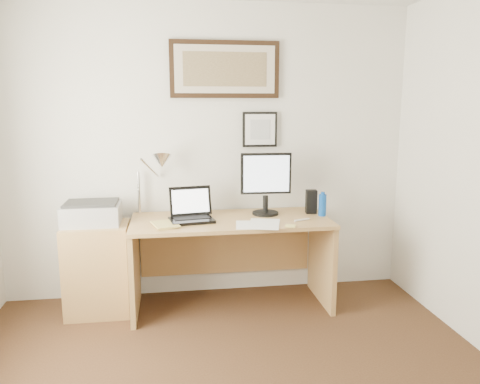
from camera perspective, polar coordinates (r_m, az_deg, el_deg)
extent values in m
cube|color=silver|center=(4.05, -3.95, 4.77)|extent=(3.50, 0.02, 2.50)
cube|color=#A47944|center=(3.97, -16.91, -8.95)|extent=(0.50, 0.40, 0.73)
cylinder|color=#0C45A4|center=(3.94, 10.02, -1.59)|extent=(0.06, 0.06, 0.18)
cylinder|color=#0C45A4|center=(3.92, 10.07, -0.15)|extent=(0.03, 0.03, 0.02)
cube|color=black|center=(4.02, 8.68, -1.17)|extent=(0.10, 0.09, 0.20)
cube|color=white|center=(3.61, 1.00, -4.03)|extent=(0.22, 0.29, 0.00)
cube|color=white|center=(3.63, 2.97, -3.91)|extent=(0.31, 0.38, 0.00)
cube|color=#E6D56D|center=(3.58, 6.16, -4.14)|extent=(0.10, 0.10, 0.01)
cylinder|color=white|center=(3.77, 7.55, -3.38)|extent=(0.14, 0.06, 0.02)
imported|color=tan|center=(3.61, -10.45, -4.09)|extent=(0.23, 0.28, 0.02)
cube|color=#A47944|center=(3.80, -1.14, -3.53)|extent=(1.60, 0.70, 0.03)
cube|color=#A47944|center=(3.89, -12.73, -9.22)|extent=(0.04, 0.65, 0.72)
cube|color=#A47944|center=(4.08, 9.94, -8.19)|extent=(0.04, 0.65, 0.72)
cube|color=#A47944|center=(4.19, -1.70, -6.20)|extent=(1.50, 0.03, 0.55)
cube|color=black|center=(3.73, -5.92, -3.43)|extent=(0.37, 0.29, 0.02)
cube|color=black|center=(3.75, -5.95, -3.11)|extent=(0.30, 0.17, 0.00)
cube|color=black|center=(3.83, -6.05, -1.08)|extent=(0.35, 0.13, 0.23)
cube|color=white|center=(3.82, -6.05, -1.11)|extent=(0.30, 0.10, 0.18)
cylinder|color=black|center=(3.96, 3.11, -2.59)|extent=(0.22, 0.22, 0.02)
cylinder|color=black|center=(3.94, 3.12, -1.45)|extent=(0.04, 0.04, 0.14)
cube|color=black|center=(3.88, 3.19, 2.27)|extent=(0.42, 0.05, 0.34)
cube|color=silver|center=(3.86, 3.25, 2.23)|extent=(0.38, 0.02, 0.30)
cube|color=#9E9EA1|center=(3.89, -17.60, -2.57)|extent=(0.44, 0.34, 0.16)
cube|color=#2D2D2D|center=(3.87, -17.68, -1.28)|extent=(0.40, 0.30, 0.02)
cylinder|color=silver|center=(4.02, -12.21, -0.13)|extent=(0.02, 0.02, 0.36)
cylinder|color=silver|center=(3.92, -10.93, 2.91)|extent=(0.15, 0.23, 0.19)
cone|color=silver|center=(3.85, -9.51, 3.72)|extent=(0.16, 0.18, 0.15)
cube|color=black|center=(4.03, -1.85, 14.72)|extent=(0.92, 0.03, 0.47)
cube|color=beige|center=(4.01, -1.82, 14.73)|extent=(0.84, 0.01, 0.39)
cube|color=brown|center=(4.01, -1.82, 14.74)|extent=(0.70, 0.00, 0.28)
cube|color=black|center=(4.07, 2.42, 7.63)|extent=(0.30, 0.02, 0.30)
cube|color=white|center=(4.06, 2.46, 7.62)|extent=(0.26, 0.00, 0.26)
cube|color=#ADB2B7|center=(4.05, 2.47, 7.62)|extent=(0.17, 0.00, 0.17)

